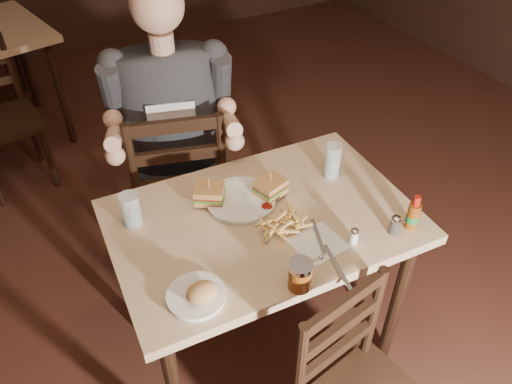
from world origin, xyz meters
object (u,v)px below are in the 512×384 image
hot_sauce (414,212)px  syrup_dispenser (300,275)px  bg_chair_near (2,122)px  dinner_plate (241,201)px  glass_left (131,210)px  chair_far (180,185)px  side_plate (196,297)px  diner (169,100)px  main_table (262,236)px  glass_right (332,161)px

hot_sauce → syrup_dispenser: 0.48m
bg_chair_near → dinner_plate: (0.73, -1.62, 0.34)m
bg_chair_near → hot_sauce: 2.37m
glass_left → syrup_dispenser: size_ratio=1.24×
chair_far → glass_left: chair_far is taller
dinner_plate → side_plate: size_ratio=1.43×
dinner_plate → side_plate: dinner_plate is taller
chair_far → hot_sauce: 1.13m
hot_sauce → side_plate: hot_sauce is taller
dinner_plate → diner: bearing=97.5°
bg_chair_near → syrup_dispenser: size_ratio=8.68×
hot_sauce → syrup_dispenser: hot_sauce is taller
syrup_dispenser → glass_left: bearing=128.0°
chair_far → dinner_plate: bearing=111.6°
main_table → hot_sauce: hot_sauce is taller
syrup_dispenser → side_plate: (-0.30, 0.11, -0.04)m
dinner_plate → glass_right: bearing=-4.0°
dinner_plate → hot_sauce: hot_sauce is taller
main_table → glass_left: 0.48m
dinner_plate → syrup_dispenser: bearing=-92.5°
diner → glass_right: size_ratio=6.54×
dinner_plate → glass_right: size_ratio=1.74×
bg_chair_near → chair_far: bearing=-64.5°
main_table → chair_far: 0.69m
dinner_plate → side_plate: (-0.31, -0.32, -0.00)m
bg_chair_near → side_plate: (0.41, -1.94, 0.34)m
main_table → bg_chair_near: 1.90m
glass_left → glass_right: bearing=-8.0°
main_table → glass_left: glass_left is taller
main_table → chair_far: size_ratio=1.13×
glass_left → side_plate: glass_left is taller
chair_far → hot_sauce: bearing=134.6°
chair_far → bg_chair_near: size_ratio=1.11×
dinner_plate → glass_left: glass_left is taller
chair_far → diner: diner is taller
glass_left → glass_right: (0.76, -0.11, 0.01)m
main_table → dinner_plate: bearing=106.3°
diner → dinner_plate: (0.07, -0.50, -0.19)m
chair_far → bg_chair_near: bearing=-41.7°
main_table → side_plate: bearing=-148.0°
main_table → glass_right: size_ratio=7.68×
dinner_plate → syrup_dispenser: 0.43m
syrup_dispenser → dinner_plate: bearing=90.3°
bg_chair_near → side_plate: bearing=-84.7°
bg_chair_near → dinner_plate: bg_chair_near is taller
main_table → bg_chair_near: (-0.76, 1.73, -0.24)m
diner → glass_left: diner is taller
main_table → dinner_plate: size_ratio=4.41×
main_table → diner: bearing=99.1°
hot_sauce → syrup_dispenser: bearing=-175.3°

